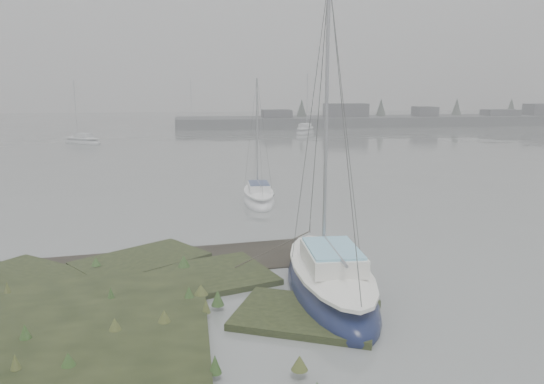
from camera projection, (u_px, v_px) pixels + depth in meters
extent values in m
plane|color=slate|center=(218.00, 159.00, 42.88)|extent=(160.00, 160.00, 0.00)
cube|color=#4C4F51|center=(383.00, 122.00, 77.74)|extent=(60.00, 8.00, 1.60)
cube|color=#424247|center=(277.00, 118.00, 74.16)|extent=(4.00, 3.00, 2.20)
cube|color=#424247|center=(346.00, 114.00, 75.61)|extent=(6.00, 3.00, 3.00)
cube|color=#424247|center=(425.00, 115.00, 77.50)|extent=(3.00, 3.00, 2.50)
cube|color=#424247|center=(500.00, 116.00, 79.39)|extent=(5.00, 3.00, 2.00)
cube|color=#424247|center=(537.00, 113.00, 80.23)|extent=(3.00, 3.00, 2.80)
cone|color=#384238|center=(302.00, 111.00, 76.55)|extent=(2.00, 2.00, 3.50)
cone|color=#384238|center=(381.00, 110.00, 78.39)|extent=(2.00, 2.00, 3.50)
cone|color=#384238|center=(457.00, 110.00, 80.23)|extent=(2.00, 2.00, 3.50)
cone|color=#384238|center=(511.00, 109.00, 81.61)|extent=(2.00, 2.00, 3.50)
ellipsoid|color=#0E1638|center=(329.00, 290.00, 15.01)|extent=(2.45, 6.74, 1.62)
ellipsoid|color=white|center=(330.00, 268.00, 14.88)|extent=(1.98, 5.86, 0.46)
cube|color=white|center=(333.00, 258.00, 14.52)|extent=(1.52, 2.34, 0.48)
cube|color=#86CBE7|center=(333.00, 248.00, 14.47)|extent=(1.41, 2.14, 0.08)
cylinder|color=#939399|center=(326.00, 118.00, 14.90)|extent=(0.10, 0.10, 7.61)
cylinder|color=#939399|center=(334.00, 250.00, 14.29)|extent=(0.19, 2.66, 0.09)
ellipsoid|color=silver|center=(259.00, 200.00, 26.86)|extent=(1.74, 4.78, 1.15)
ellipsoid|color=white|center=(259.00, 191.00, 26.77)|extent=(1.40, 4.16, 0.32)
cube|color=white|center=(259.00, 187.00, 26.51)|extent=(1.07, 1.66, 0.34)
cube|color=navy|center=(259.00, 183.00, 26.48)|extent=(1.00, 1.52, 0.05)
cylinder|color=#939399|center=(257.00, 132.00, 26.78)|extent=(0.07, 0.07, 5.40)
cylinder|color=#939399|center=(259.00, 183.00, 26.34)|extent=(0.13, 1.89, 0.06)
ellipsoid|color=#A0A4A9|center=(82.00, 143.00, 53.83)|extent=(4.86, 4.23, 1.19)
ellipsoid|color=white|center=(82.00, 138.00, 53.74)|extent=(4.17, 3.60, 0.33)
cube|color=white|center=(83.00, 135.00, 53.58)|extent=(1.97, 1.85, 0.35)
cube|color=silver|center=(83.00, 133.00, 53.55)|extent=(1.81, 1.71, 0.06)
cylinder|color=#939399|center=(76.00, 108.00, 53.43)|extent=(0.08, 0.08, 5.58)
cylinder|color=#939399|center=(84.00, 134.00, 53.48)|extent=(1.59, 1.23, 0.06)
ellipsoid|color=silver|center=(305.00, 133.00, 65.57)|extent=(4.13, 5.86, 1.37)
ellipsoid|color=silver|center=(305.00, 128.00, 65.47)|extent=(3.48, 5.05, 0.39)
cube|color=silver|center=(305.00, 125.00, 65.17)|extent=(1.93, 2.26, 0.40)
cube|color=silver|center=(305.00, 124.00, 65.13)|extent=(1.79, 2.08, 0.06)
cylinder|color=#939399|center=(307.00, 99.00, 65.45)|extent=(0.09, 0.09, 6.43)
cylinder|color=#939399|center=(305.00, 124.00, 64.98)|extent=(1.05, 2.05, 0.07)
ellipsoid|color=#ACAFB6|center=(197.00, 128.00, 73.38)|extent=(5.12, 2.07, 1.21)
ellipsoid|color=white|center=(197.00, 124.00, 73.29)|extent=(4.45, 1.69, 0.34)
cube|color=white|center=(198.00, 122.00, 73.24)|extent=(1.80, 1.22, 0.36)
cube|color=silver|center=(198.00, 120.00, 73.20)|extent=(1.65, 1.13, 0.06)
cylinder|color=#939399|center=(191.00, 101.00, 72.63)|extent=(0.08, 0.08, 5.71)
cylinder|color=#939399|center=(199.00, 120.00, 73.21)|extent=(2.00, 0.24, 0.06)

